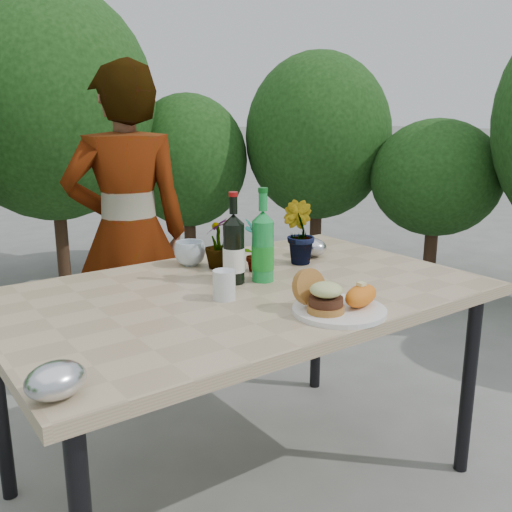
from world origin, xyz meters
TOP-DOWN VIEW (x-y plane):
  - ground at (0.00, 0.00)m, footprint 80.00×80.00m
  - patio_table at (0.00, 0.00)m, footprint 1.60×1.00m
  - shrub_hedge at (0.14, 1.68)m, footprint 6.87×5.20m
  - dinner_plate at (0.10, -0.36)m, footprint 0.28×0.28m
  - burger_stack at (0.04, -0.35)m, footprint 0.11×0.16m
  - sweet_potato at (0.17, -0.38)m, footprint 0.17×0.12m
  - grilled_veg at (0.12, -0.27)m, footprint 0.08×0.05m
  - wine_bottle at (0.02, 0.07)m, footprint 0.08×0.08m
  - sparkling_water at (0.11, 0.03)m, footprint 0.08×0.08m
  - plastic_cup at (-0.11, -0.06)m, footprint 0.07×0.07m
  - seedling_left at (0.16, 0.15)m, footprint 0.13×0.11m
  - seedling_mid at (0.37, 0.15)m, footprint 0.13×0.15m
  - seedling_right at (0.08, 0.27)m, footprint 0.15×0.15m
  - blue_bowl at (0.01, 0.37)m, footprint 0.15×0.15m
  - foil_packet_left at (-0.74, -0.40)m, footprint 0.15×0.14m
  - foil_packet_right at (0.48, 0.20)m, footprint 0.15×0.17m
  - person at (-0.01, 0.92)m, footprint 0.65×0.52m

SIDE VIEW (x-z plane):
  - ground at x=0.00m, z-range 0.00..0.00m
  - patio_table at x=0.00m, z-range 0.32..1.07m
  - dinner_plate at x=0.10m, z-range 0.75..0.76m
  - person at x=-0.01m, z-range 0.00..1.55m
  - grilled_veg at x=0.12m, z-range 0.76..0.79m
  - foil_packet_left at x=-0.74m, z-range 0.75..0.83m
  - foil_packet_right at x=0.48m, z-range 0.75..0.83m
  - sweet_potato at x=0.17m, z-range 0.77..0.83m
  - blue_bowl at x=0.01m, z-range 0.75..0.84m
  - plastic_cup at x=-0.11m, z-range 0.75..0.84m
  - burger_stack at x=0.04m, z-range 0.75..0.87m
  - seedling_right at x=0.08m, z-range 0.75..0.94m
  - seedling_left at x=0.16m, z-range 0.75..0.95m
  - wine_bottle at x=0.02m, z-range 0.71..1.03m
  - sparkling_water at x=0.11m, z-range 0.71..1.04m
  - seedling_mid at x=0.37m, z-range 0.75..0.99m
  - shrub_hedge at x=0.14m, z-range 0.04..2.31m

